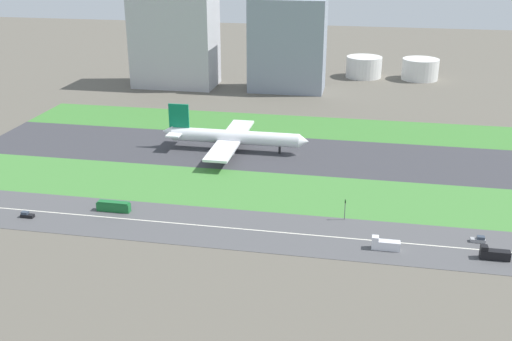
% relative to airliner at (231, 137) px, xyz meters
% --- Properties ---
extents(ground_plane, '(800.00, 800.00, 0.00)m').
position_rel_airliner_xyz_m(ground_plane, '(28.67, -0.00, -6.23)').
color(ground_plane, '#5B564C').
extents(runway, '(280.00, 46.00, 0.10)m').
position_rel_airliner_xyz_m(runway, '(28.67, -0.00, -6.18)').
color(runway, '#38383D').
rests_on(runway, ground_plane).
extents(grass_median_north, '(280.00, 36.00, 0.10)m').
position_rel_airliner_xyz_m(grass_median_north, '(28.67, 41.00, -6.18)').
color(grass_median_north, '#3D7A33').
rests_on(grass_median_north, ground_plane).
extents(grass_median_south, '(280.00, 36.00, 0.10)m').
position_rel_airliner_xyz_m(grass_median_south, '(28.67, -41.00, -6.18)').
color(grass_median_south, '#427F38').
rests_on(grass_median_south, ground_plane).
extents(highway, '(280.00, 28.00, 0.10)m').
position_rel_airliner_xyz_m(highway, '(28.67, -73.00, -6.18)').
color(highway, '#4C4C4F').
rests_on(highway, ground_plane).
extents(highway_centerline, '(266.00, 0.50, 0.01)m').
position_rel_airliner_xyz_m(highway_centerline, '(28.67, -73.00, -6.13)').
color(highway_centerline, silver).
rests_on(highway_centerline, highway).
extents(airliner, '(65.00, 56.00, 19.70)m').
position_rel_airliner_xyz_m(airliner, '(0.00, 0.00, 0.00)').
color(airliner, white).
rests_on(airliner, runway).
extents(car_1, '(4.40, 1.80, 2.00)m').
position_rel_airliner_xyz_m(car_1, '(93.36, -68.00, -5.31)').
color(car_1, '#99999E').
rests_on(car_1, highway).
extents(truck_1, '(8.40, 2.50, 4.00)m').
position_rel_airliner_xyz_m(truck_1, '(96.08, -78.00, -4.56)').
color(truck_1, black).
rests_on(truck_1, highway).
extents(bus_0, '(11.60, 2.50, 3.50)m').
position_rel_airliner_xyz_m(bus_0, '(-25.50, -68.00, -4.41)').
color(bus_0, '#19662D').
rests_on(bus_0, highway).
extents(car_3, '(4.40, 1.80, 2.00)m').
position_rel_airliner_xyz_m(car_3, '(-52.06, -78.00, -5.31)').
color(car_3, black).
rests_on(car_3, highway).
extents(truck_0, '(8.40, 2.50, 4.00)m').
position_rel_airliner_xyz_m(truck_0, '(65.04, -78.00, -4.56)').
color(truck_0, silver).
rests_on(truck_0, highway).
extents(traffic_light, '(0.36, 0.50, 7.20)m').
position_rel_airliner_xyz_m(traffic_light, '(52.13, -60.01, -1.94)').
color(traffic_light, '#4C4C51').
rests_on(traffic_light, highway).
extents(terminal_building, '(49.71, 30.26, 55.59)m').
position_rel_airliner_xyz_m(terminal_building, '(-61.33, 114.00, 21.56)').
color(terminal_building, '#B2B2B7').
rests_on(terminal_building, ground_plane).
extents(hangar_building, '(44.48, 24.80, 54.02)m').
position_rel_airliner_xyz_m(hangar_building, '(8.22, 114.00, 20.78)').
color(hangar_building, gray).
rests_on(hangar_building, ground_plane).
extents(fuel_tank_west, '(23.15, 23.15, 13.55)m').
position_rel_airliner_xyz_m(fuel_tank_west, '(53.16, 159.00, 0.54)').
color(fuel_tank_west, silver).
rests_on(fuel_tank_west, ground_plane).
extents(fuel_tank_centre, '(23.34, 23.34, 13.43)m').
position_rel_airliner_xyz_m(fuel_tank_centre, '(89.29, 159.00, 0.48)').
color(fuel_tank_centre, silver).
rests_on(fuel_tank_centre, ground_plane).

